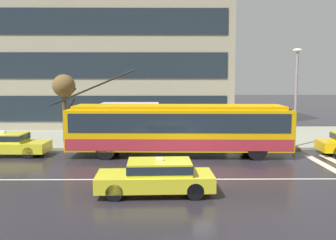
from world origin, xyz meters
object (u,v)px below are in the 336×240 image
Objects in this scene: pedestrian_waiting_by_pole at (125,118)px; street_lamp at (296,88)px; trolleybus at (179,128)px; taxi_oncoming_near at (157,176)px; pedestrian_at_shelter at (101,119)px; pedestrian_walking_past at (102,119)px; taxi_queued_behind_bus at (5,143)px; bus_shelter at (131,113)px; pedestrian_approaching_curb at (209,119)px; street_tree_bare at (64,88)px.

street_lamp is at bearing -11.34° from pedestrian_waiting_by_pole.
trolleybus is 5.43m from pedestrian_waiting_by_pole.
street_lamp reaches higher than taxi_oncoming_near.
pedestrian_walking_past is at bearing 97.25° from pedestrian_at_shelter.
bus_shelter is at bearing 26.20° from taxi_queued_behind_bus.
pedestrian_approaching_curb is (6.70, 0.42, -0.06)m from pedestrian_at_shelter.
street_tree_bare reaches higher than pedestrian_approaching_curb.
street_lamp is (10.16, -1.37, 1.61)m from bus_shelter.
pedestrian_walking_past is (-3.76, 10.81, 0.94)m from taxi_oncoming_near.
street_tree_bare is (-6.14, 10.65, 2.96)m from taxi_oncoming_near.
street_lamp is at bearing -9.18° from pedestrian_approaching_curb.
bus_shelter is at bearing 173.88° from pedestrian_approaching_curb.
pedestrian_walking_past is 1.49m from pedestrian_waiting_by_pole.
pedestrian_approaching_curb is 0.33× the size of street_lamp.
street_lamp is at bearing -2.01° from pedestrian_at_shelter.
pedestrian_waiting_by_pole is at bearing 8.93° from street_tree_bare.
trolleybus reaches higher than pedestrian_at_shelter.
taxi_queued_behind_bus is at bearing 140.18° from taxi_oncoming_near.
pedestrian_approaching_curb is (1.99, 2.90, 0.18)m from trolleybus.
street_tree_bare reaches higher than bus_shelter.
street_tree_bare is at bearing 156.22° from pedestrian_at_shelter.
pedestrian_approaching_curb is at bearing -13.37° from pedestrian_waiting_by_pole.
street_tree_bare reaches higher than pedestrian_walking_past.
bus_shelter is at bearing 131.04° from trolleybus.
bus_shelter reaches higher than pedestrian_at_shelter.
street_lamp is at bearing 16.01° from trolleybus.
trolleybus is 2.23× the size of street_lamp.
pedestrian_at_shelter is 1.03× the size of pedestrian_approaching_curb.
pedestrian_approaching_curb is at bearing 170.82° from street_lamp.
street_tree_bare is at bearing 54.66° from taxi_queued_behind_bus.
taxi_queued_behind_bus is 6.13m from pedestrian_walking_past.
taxi_oncoming_near is 1.00× the size of street_tree_bare.
pedestrian_walking_past is at bearing 172.89° from pedestrian_approaching_curb.
street_tree_bare is at bearing -171.07° from pedestrian_waiting_by_pole.
bus_shelter is 1.97m from pedestrian_walking_past.
street_lamp reaches higher than pedestrian_waiting_by_pole.
taxi_queued_behind_bus is at bearing -154.75° from pedestrian_at_shelter.
pedestrian_at_shelter is at bearing -151.12° from bus_shelter.
street_tree_bare is (-3.80, -0.60, 1.98)m from pedestrian_waiting_by_pole.
bus_shelter reaches higher than pedestrian_walking_past.
street_lamp is at bearing 6.56° from taxi_queued_behind_bus.
taxi_queued_behind_bus is 5.19m from street_tree_bare.
taxi_queued_behind_bus is 1.30× the size of bus_shelter.
street_lamp is (8.28, 9.11, 3.00)m from taxi_oncoming_near.
pedestrian_walking_past is (-1.89, 0.32, -0.45)m from bus_shelter.
pedestrian_waiting_by_pole is (1.26, 1.71, -0.12)m from pedestrian_at_shelter.
bus_shelter is 0.82× the size of street_tree_bare.
pedestrian_at_shelter is 1.30m from pedestrian_walking_past.
trolleybus is 3.67× the size of bus_shelter.
taxi_queued_behind_bus is at bearing -166.64° from pedestrian_approaching_curb.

